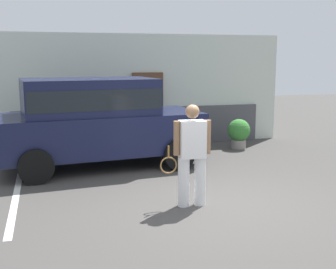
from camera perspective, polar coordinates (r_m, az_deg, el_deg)
name	(u,v)px	position (r m, az deg, el deg)	size (l,w,h in m)	color
ground_plane	(210,204)	(7.76, 5.47, -8.99)	(40.00, 40.00, 0.00)	#423F3D
parking_stripe_0	(16,194)	(8.73, -19.03, -7.33)	(0.12, 4.40, 0.01)	silver
house_frontage	(141,93)	(12.82, -3.57, 5.32)	(8.53, 0.40, 3.18)	silver
parked_suv	(96,118)	(10.22, -9.31, 2.10)	(4.76, 2.52, 2.05)	#141938
tennis_player_man	(192,154)	(7.45, 3.09, -2.56)	(0.90, 0.29, 1.74)	white
potted_plant_by_porch	(239,132)	(12.48, 9.15, 0.31)	(0.63, 0.63, 0.83)	gray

